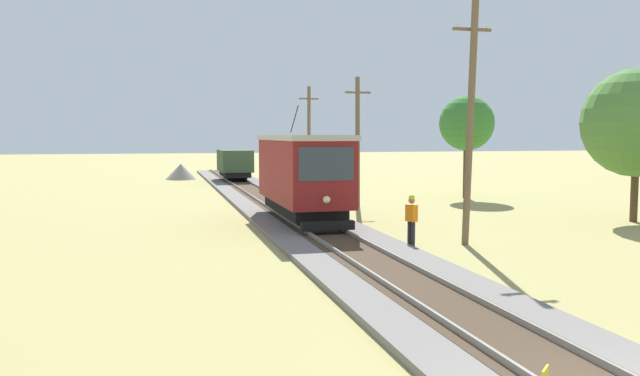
# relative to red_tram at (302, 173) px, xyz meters

# --- Properties ---
(red_tram) EXTENTS (2.60, 8.54, 4.79)m
(red_tram) POSITION_rel_red_tram_xyz_m (0.00, 0.00, 0.00)
(red_tram) COLOR maroon
(red_tram) RESTS_ON rail_right
(freight_car) EXTENTS (2.40, 5.20, 2.31)m
(freight_car) POSITION_rel_red_tram_xyz_m (-0.00, 24.79, -0.64)
(freight_car) COLOR #384C33
(freight_car) RESTS_ON rail_right
(utility_pole_near_tram) EXTENTS (1.40, 0.67, 8.37)m
(utility_pole_near_tram) POSITION_rel_red_tram_xyz_m (4.36, -6.68, 2.09)
(utility_pole_near_tram) COLOR brown
(utility_pole_near_tram) RESTS_ON ground
(utility_pole_mid) EXTENTS (1.40, 0.39, 6.90)m
(utility_pole_mid) POSITION_rel_red_tram_xyz_m (4.36, 5.95, 1.35)
(utility_pole_mid) COLOR brown
(utility_pole_mid) RESTS_ON ground
(utility_pole_far) EXTENTS (1.40, 0.29, 7.23)m
(utility_pole_far) POSITION_rel_red_tram_xyz_m (4.36, 17.25, 1.52)
(utility_pole_far) COLOR brown
(utility_pole_far) RESTS_ON ground
(gravel_pile) EXTENTS (2.68, 2.68, 1.37)m
(gravel_pile) POSITION_rel_red_tram_xyz_m (-4.10, 29.51, -1.51)
(gravel_pile) COLOR gray
(gravel_pile) RESTS_ON ground
(track_worker) EXTENTS (0.36, 0.44, 1.78)m
(track_worker) POSITION_rel_red_tram_xyz_m (2.42, -6.28, -1.21)
(track_worker) COLOR black
(track_worker) RESTS_ON ground
(tree_left_near) EXTENTS (3.31, 3.31, 6.19)m
(tree_left_near) POSITION_rel_red_tram_xyz_m (12.11, 8.65, 2.32)
(tree_left_near) COLOR #4C3823
(tree_left_near) RESTS_ON ground
(tree_left_far) EXTENTS (4.74, 4.74, 6.73)m
(tree_left_far) POSITION_rel_red_tram_xyz_m (14.31, -2.94, 2.15)
(tree_left_far) COLOR #4C3823
(tree_left_far) RESTS_ON ground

